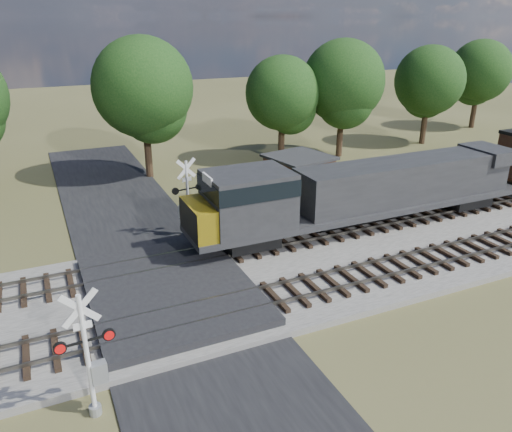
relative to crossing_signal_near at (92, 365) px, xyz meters
name	(u,v)px	position (x,y,z in m)	size (l,w,h in m)	color
ground	(174,302)	(3.99, 5.47, -1.87)	(160.00, 160.00, 0.00)	#494826
ballast_bed	(355,254)	(13.99, 5.97, -1.72)	(140.00, 10.00, 0.30)	gray
road	(174,302)	(3.99, 5.47, -1.83)	(7.00, 60.00, 0.08)	black
crossing_panel	(170,291)	(3.99, 5.97, -1.55)	(7.00, 9.00, 0.62)	#262628
track_near	(256,301)	(7.11, 3.47, -1.46)	(140.00, 2.60, 0.33)	black
track_far	(216,254)	(7.11, 8.47, -1.46)	(140.00, 2.60, 0.33)	black
crossing_signal_near	(92,365)	(0.00, 0.00, 0.00)	(1.81, 0.40, 4.50)	silver
crossing_signal_far	(187,205)	(6.74, 12.17, 0.04)	(1.84, 0.45, 4.59)	silver
equipment_shed	(299,174)	(16.22, 16.24, -0.49)	(4.71, 4.71, 2.73)	#4A2B20
treeline	(157,91)	(8.66, 25.32, 4.56)	(80.77, 11.21, 10.63)	black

